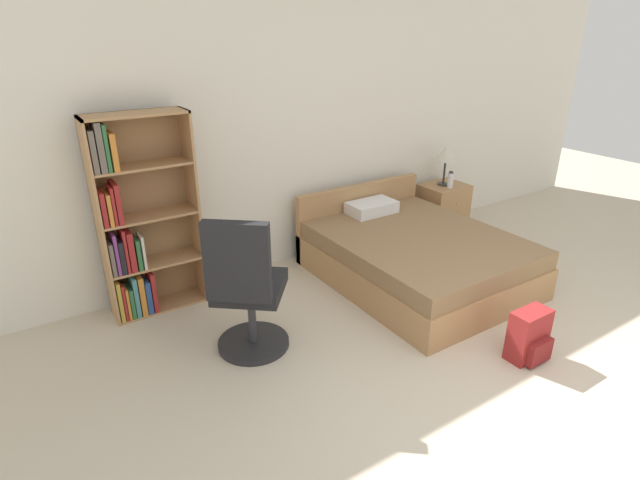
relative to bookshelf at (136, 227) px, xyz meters
The scene contains 9 objects.
ground_plane 3.50m from the bookshelf, 60.63° to the right, with size 14.00×14.00×0.00m, color beige.
wall_back 1.77m from the bookshelf, ahead, with size 9.00×0.06×2.60m.
bookshelf is the anchor object (origin of this frame).
bed 2.50m from the bookshelf, 18.92° to the right, with size 1.54×1.91×0.72m.
office_chair 1.17m from the bookshelf, 66.05° to the right, with size 0.71×0.72×1.12m.
nightstand 3.49m from the bookshelf, ahead, with size 0.51×0.44×0.56m.
table_lamp 3.44m from the bookshelf, ahead, with size 0.28×0.28×0.46m.
water_bottle 3.43m from the bookshelf, ahead, with size 0.07×0.07×0.19m.
backpack_red 3.14m from the bookshelf, 45.81° to the right, with size 0.30×0.22×0.39m.
Camera 1 is at (-2.46, -0.96, 2.27)m, focal length 28.00 mm.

